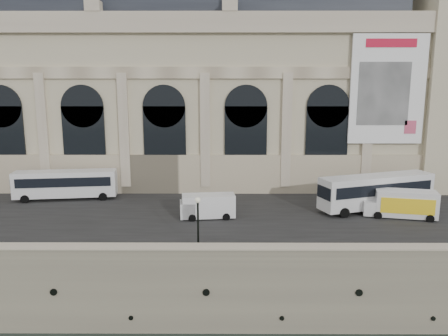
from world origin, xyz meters
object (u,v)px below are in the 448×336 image
object	(u,v)px
bus_left	(66,184)
bus_right	(376,191)
van_c	(205,206)
lamp_right	(198,224)
box_truck	(401,204)

from	to	relation	value
bus_left	bus_right	world-z (taller)	bus_right
van_c	lamp_right	bearing A→B (deg)	-91.06
bus_right	van_c	world-z (taller)	bus_right
lamp_right	bus_left	bearing A→B (deg)	136.08
bus_right	box_truck	size ratio (longest dim) A/B	1.79
box_truck	bus_left	bearing A→B (deg)	169.27
bus_left	box_truck	size ratio (longest dim) A/B	1.61
box_truck	lamp_right	size ratio (longest dim) A/B	1.64
bus_left	van_c	size ratio (longest dim) A/B	2.08
bus_left	van_c	bearing A→B (deg)	-23.47
bus_left	lamp_right	bearing A→B (deg)	-43.92
van_c	lamp_right	distance (m)	8.90
box_truck	lamp_right	bearing A→B (deg)	-155.93
van_c	lamp_right	world-z (taller)	lamp_right
bus_right	van_c	xyz separation A→B (m)	(-18.60, -3.00, -0.91)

